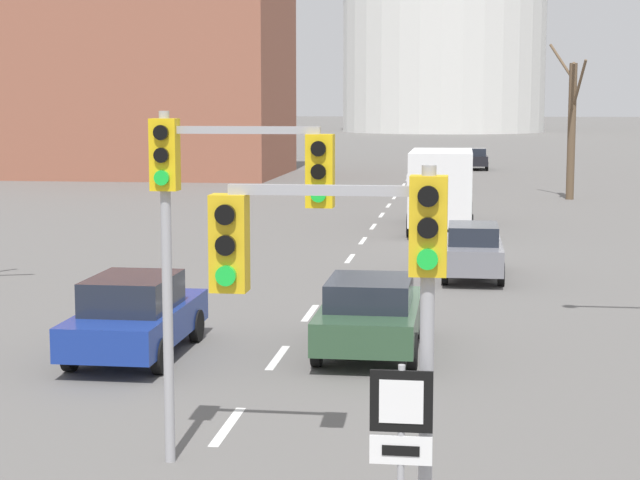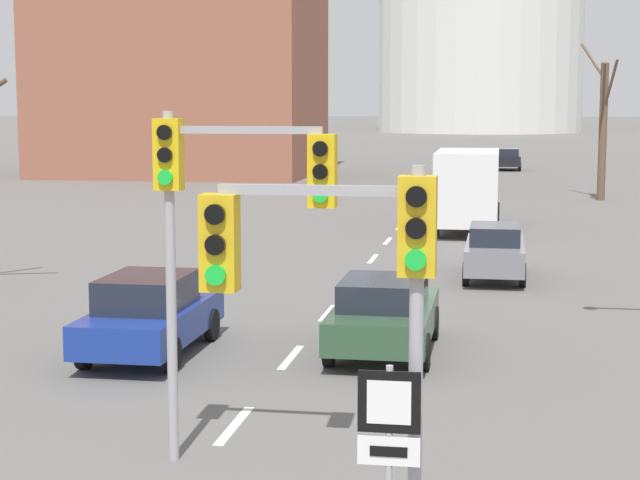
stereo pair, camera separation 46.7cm
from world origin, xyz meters
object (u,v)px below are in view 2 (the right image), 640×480
Objects in this scene: sedan_near_right at (150,314)px; sedan_mid_centre at (454,177)px; route_sign_post at (389,446)px; delivery_truck at (468,187)px; traffic_signal_centre_tall at (223,198)px; sedan_far_left at (384,314)px; traffic_signal_near_right at (344,274)px; sedan_near_left at (507,159)px; sedan_far_right at (495,251)px.

sedan_near_right reaches higher than sedan_mid_centre.
delivery_truck is at bearing 90.42° from route_sign_post.
traffic_signal_centre_tall is 7.60m from sedan_far_left.
route_sign_post reaches higher than sedan_far_left.
traffic_signal_near_right is 50.49m from sedan_mid_centre.
traffic_signal_near_right is at bearing -91.60° from sedan_near_left.
traffic_signal_near_right is 1.11× the size of sedan_mid_centre.
traffic_signal_near_right is at bearing -86.03° from sedan_far_left.
sedan_near_right is 4.61m from sedan_far_left.
traffic_signal_centre_tall is 1.10× the size of sedan_near_right.
traffic_signal_near_right is 1.76× the size of route_sign_post.
sedan_far_right is 0.60× the size of delivery_truck.
traffic_signal_centre_tall reaches higher than sedan_far_left.
delivery_truck reaches higher than sedan_mid_centre.
sedan_mid_centre is (-1.60, 50.71, -0.88)m from route_sign_post.
traffic_signal_near_right is 1.01× the size of sedan_far_left.
sedan_mid_centre is 39.84m from sedan_far_left.
traffic_signal_centre_tall is 1.12× the size of sedan_far_right.
sedan_near_right is (-5.25, 9.64, -2.46)m from traffic_signal_near_right.
traffic_signal_near_right reaches higher than sedan_near_left.
sedan_mid_centre is at bearing 84.22° from sedan_near_right.
sedan_far_right is at bearing 77.81° from traffic_signal_centre_tall.
delivery_truck is at bearing -92.53° from sedan_near_left.
traffic_signal_near_right reaches higher than route_sign_post.
route_sign_post is 0.57× the size of sedan_far_right.
sedan_far_left is (-2.70, -59.82, -0.04)m from sedan_near_left.
sedan_far_left is at bearing 78.19° from traffic_signal_centre_tall.
sedan_mid_centre is 0.91× the size of sedan_far_right.
traffic_signal_centre_tall is at bearing -93.55° from sedan_near_left.
delivery_truck is (2.42, 27.77, -1.96)m from traffic_signal_centre_tall.
traffic_signal_near_right is 1.12× the size of sedan_near_left.
sedan_near_left reaches higher than sedan_mid_centre.
traffic_signal_centre_tall is at bearing 123.73° from route_sign_post.
delivery_truck is (-1.72, -38.94, 0.88)m from sedan_near_left.
sedan_near_right is at bearing -122.35° from sedan_far_right.
traffic_signal_centre_tall is at bearing 120.54° from traffic_signal_near_right.
route_sign_post is 31.75m from delivery_truck.
delivery_truck is (5.49, 21.82, 0.89)m from sedan_near_right.
traffic_signal_near_right reaches higher than sedan_far_right.
sedan_far_left is at bearing 11.78° from sedan_near_right.
sedan_near_right is 0.61× the size of delivery_truck.
sedan_far_right is (6.61, 10.44, -0.02)m from sedan_near_right.
sedan_far_left is (-1.22, 10.87, -0.89)m from route_sign_post.
traffic_signal_near_right is at bearing -59.46° from traffic_signal_centre_tall.
delivery_truck is at bearing 95.60° from sedan_far_right.
traffic_signal_near_right is at bearing 148.72° from route_sign_post.
traffic_signal_near_right is 10.89m from sedan_far_left.
traffic_signal_centre_tall is 1.23× the size of sedan_mid_centre.
delivery_truck is (0.25, 31.46, -1.58)m from traffic_signal_near_right.
traffic_signal_centre_tall is at bearing -62.71° from sedan_near_right.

